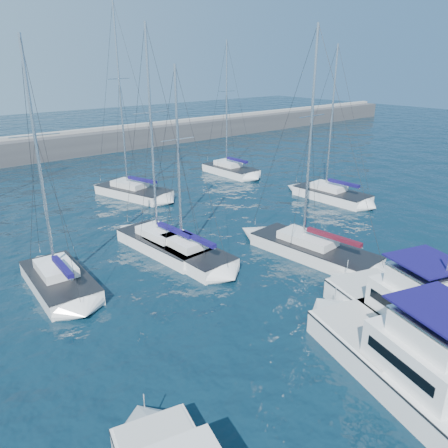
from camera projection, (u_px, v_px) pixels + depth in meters
ground at (351, 312)px, 24.26m from camera, size 220.00×220.00×0.00m
breakwater at (37, 151)px, 61.23m from camera, size 160.00×6.00×4.45m
motor_yacht_port_inner at (414, 362)px, 18.45m from camera, size 6.55×10.06×4.69m
motor_yacht_stbd_inner at (405, 310)px, 22.29m from camera, size 5.95×8.68×4.69m
sailboat_mid_a at (59, 281)px, 26.50m from camera, size 3.48×7.01×14.78m
sailboat_mid_b at (164, 243)px, 31.92m from camera, size 3.68×8.19×15.75m
sailboat_mid_c at (188, 253)px, 30.37m from camera, size 3.19×7.45×13.25m
sailboat_mid_d at (313, 250)px, 30.87m from camera, size 3.93×9.45×15.58m
sailboat_mid_e at (331, 194)px, 43.47m from camera, size 3.36×7.66×14.82m
sailboat_back_b at (133, 191)px, 44.45m from camera, size 5.33×8.66×18.46m
sailboat_back_c at (230, 170)px, 53.12m from camera, size 3.27×7.39×15.56m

